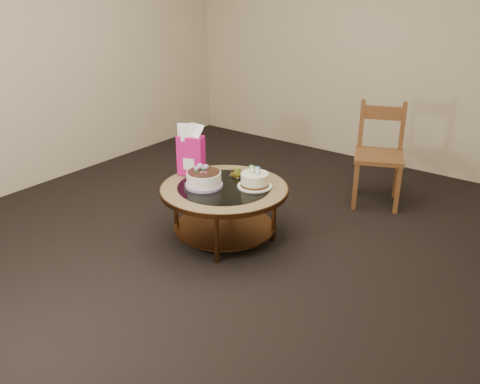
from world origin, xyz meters
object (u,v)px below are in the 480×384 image
Objects in this scene: decorated_cake at (204,180)px; dining_chair at (379,154)px; coffee_table at (224,195)px; cream_cake at (255,180)px; gift_bag at (191,150)px.

decorated_cake is 1.73m from dining_chair.
coffee_table is 0.21m from decorated_cake.
cream_cake is 0.61m from gift_bag.
coffee_table is 3.45× the size of decorated_cake.
gift_bag is 1.75m from dining_chair.
gift_bag is at bearing 150.19° from decorated_cake.
coffee_table is 1.59m from dining_chair.
gift_bag is at bearing 172.44° from coffee_table.
decorated_cake is 0.32× the size of dining_chair.
decorated_cake is 0.70× the size of gift_bag.
gift_bag is 0.45× the size of dining_chair.
cream_cake is (0.32, 0.24, -0.00)m from decorated_cake.
coffee_table is 0.48m from gift_bag.
cream_cake is (0.20, 0.14, 0.13)m from coffee_table.
coffee_table is 2.41× the size of gift_bag.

